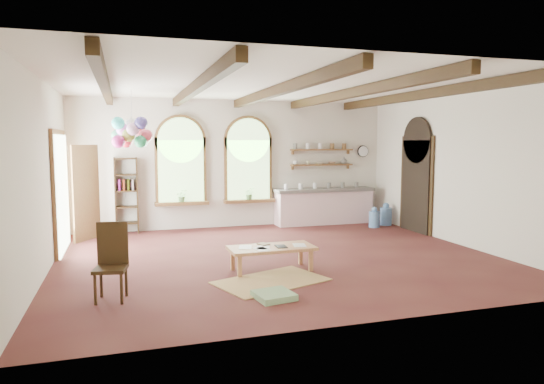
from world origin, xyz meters
name	(u,v)px	position (x,y,z in m)	size (l,w,h in m)	color
floor	(278,257)	(0.00, 0.00, 0.00)	(8.00, 8.00, 0.00)	#562823
ceiling_beams	(278,90)	(0.00, 0.00, 3.10)	(6.20, 6.80, 0.18)	#352211
window_left	(181,164)	(-1.40, 3.43, 1.63)	(1.30, 0.28, 2.20)	brown
window_right	(248,163)	(0.30, 3.43, 1.63)	(1.30, 0.28, 2.20)	brown
left_doorway	(61,193)	(-3.95, 1.80, 1.15)	(0.10, 1.90, 2.50)	brown
right_doorway	(416,186)	(3.95, 1.50, 1.10)	(0.10, 1.30, 2.40)	black
kitchen_counter	(324,206)	(2.30, 3.20, 0.48)	(2.68, 0.62, 0.94)	#FAD4DE
wall_shelf_lower	(322,165)	(2.30, 3.38, 1.55)	(1.70, 0.24, 0.04)	brown
wall_shelf_upper	(322,150)	(2.30, 3.38, 1.95)	(1.70, 0.24, 0.04)	brown
wall_clock	(363,151)	(3.55, 3.45, 1.90)	(0.32, 0.32, 0.04)	black
bookshelf	(126,196)	(-2.70, 3.32, 0.90)	(0.53, 0.32, 1.80)	#352211
coffee_table	(272,249)	(-0.40, -0.88, 0.36)	(1.45, 0.69, 0.41)	tan
side_chair	(111,278)	(-2.95, -1.70, 0.31)	(0.49, 0.49, 1.06)	#352211
floor_mat	(271,281)	(-0.60, -1.51, 0.01)	(1.66, 1.02, 0.02)	tan
floor_cushion	(274,295)	(-0.80, -2.30, 0.04)	(0.50, 0.50, 0.09)	#7CA16F
water_jug_a	(386,215)	(3.75, 2.50, 0.25)	(0.30, 0.30, 0.59)	#5783BA
water_jug_b	(374,218)	(3.30, 2.30, 0.23)	(0.27, 0.27, 0.52)	#5783BA
balloon_cluster	(132,133)	(-2.56, 1.58, 2.33)	(0.80, 0.89, 1.16)	silver
table_book	(260,245)	(-0.56, -0.72, 0.42)	(0.15, 0.22, 0.02)	olive
tablet	(281,246)	(-0.25, -0.94, 0.42)	(0.17, 0.25, 0.01)	black
potted_plant_left	(182,196)	(-1.40, 3.32, 0.85)	(0.27, 0.23, 0.30)	#598C4C
potted_plant_right	(249,194)	(0.30, 3.32, 0.85)	(0.27, 0.23, 0.30)	#598C4C
shelf_cup_a	(295,163)	(1.55, 3.38, 1.62)	(0.12, 0.10, 0.10)	white
shelf_cup_b	(308,163)	(1.90, 3.38, 1.62)	(0.10, 0.10, 0.09)	beige
shelf_bowl_a	(320,163)	(2.25, 3.38, 1.60)	(0.22, 0.22, 0.05)	beige
shelf_bowl_b	(332,163)	(2.60, 3.38, 1.60)	(0.20, 0.20, 0.06)	#8C664C
shelf_vase	(344,160)	(2.95, 3.38, 1.67)	(0.18, 0.18, 0.19)	slate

